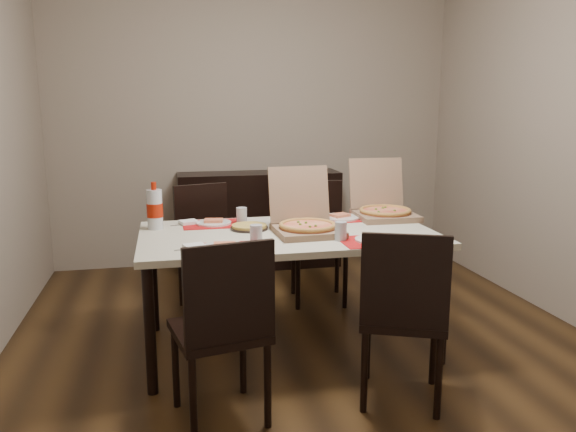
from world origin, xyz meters
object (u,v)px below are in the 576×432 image
at_px(chair_near_left, 223,324).
at_px(pizza_box_center, 306,223).
at_px(chair_far_left, 207,241).
at_px(soda_bottle, 155,209).
at_px(chair_near_right, 403,310).
at_px(dip_bowl, 302,222).
at_px(chair_far_right, 317,235).
at_px(sideboard, 260,220).
at_px(dining_table, 288,242).

xyz_separation_m(chair_near_left, pizza_box_center, (0.59, 0.77, 0.30)).
relative_size(chair_far_left, soda_bottle, 3.11).
xyz_separation_m(chair_near_right, dip_bowl, (-0.27, 1.03, 0.25)).
bearing_deg(chair_far_left, chair_far_right, 0.47).
xyz_separation_m(chair_near_right, chair_far_right, (0.01, 1.67, 0.00)).
height_order(sideboard, chair_far_left, chair_far_left).
relative_size(dining_table, chair_far_right, 1.94).
relative_size(sideboard, pizza_box_center, 3.36).
bearing_deg(chair_near_left, chair_near_right, -0.60).
bearing_deg(chair_far_right, chair_near_left, -118.74).
xyz_separation_m(chair_far_left, dip_bowl, (0.58, -0.64, 0.25)).
distance_m(dining_table, soda_bottle, 0.87).
bearing_deg(pizza_box_center, sideboard, 89.37).
relative_size(sideboard, soda_bottle, 5.02).
distance_m(chair_near_left, pizza_box_center, 1.01).
bearing_deg(dining_table, chair_near_right, -63.57).
relative_size(chair_near_right, chair_far_right, 1.00).
relative_size(chair_near_right, pizza_box_center, 2.08).
bearing_deg(dining_table, pizza_box_center, -26.50).
bearing_deg(dining_table, soda_bottle, 161.93).
height_order(chair_near_left, chair_near_right, same).
distance_m(sideboard, chair_far_right, 1.03).
height_order(sideboard, chair_near_left, chair_near_left).
distance_m(sideboard, chair_far_left, 1.14).
bearing_deg(chair_near_left, dining_table, 59.04).
distance_m(sideboard, chair_near_right, 2.67).
xyz_separation_m(sideboard, chair_far_left, (-0.57, -0.99, 0.06)).
bearing_deg(soda_bottle, chair_near_left, -73.87).
bearing_deg(dining_table, chair_far_right, 63.51).
distance_m(chair_near_right, chair_far_left, 1.87).
distance_m(chair_near_left, soda_bottle, 1.18).
xyz_separation_m(chair_near_left, chair_far_left, (0.05, 1.65, 0.00)).
bearing_deg(chair_far_left, dip_bowl, -47.76).
bearing_deg(soda_bottle, pizza_box_center, -19.07).
bearing_deg(soda_bottle, chair_near_right, -41.90).
height_order(chair_near_left, pizza_box_center, pizza_box_center).
relative_size(chair_far_left, dip_bowl, 8.60).
bearing_deg(dip_bowl, chair_far_left, 132.24).
height_order(chair_near_right, dip_bowl, chair_near_right).
bearing_deg(chair_far_left, chair_near_right, -62.87).
distance_m(chair_near_left, chair_far_left, 1.66).
bearing_deg(soda_bottle, chair_far_right, 25.51).
bearing_deg(chair_near_right, chair_far_right, 89.63).
height_order(chair_near_right, chair_far_right, same).
bearing_deg(dip_bowl, chair_near_right, -75.07).
xyz_separation_m(sideboard, dip_bowl, (0.01, -1.63, 0.31)).
relative_size(dining_table, soda_bottle, 6.02).
xyz_separation_m(dining_table, soda_bottle, (-0.80, 0.26, 0.19)).
bearing_deg(dip_bowl, pizza_box_center, -97.85).
distance_m(sideboard, dip_bowl, 1.66).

